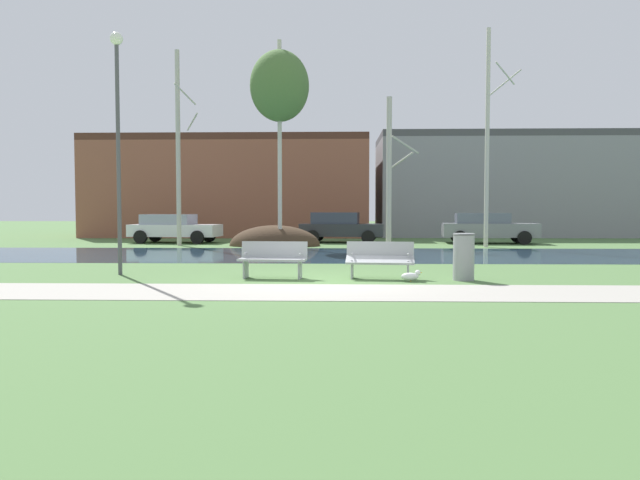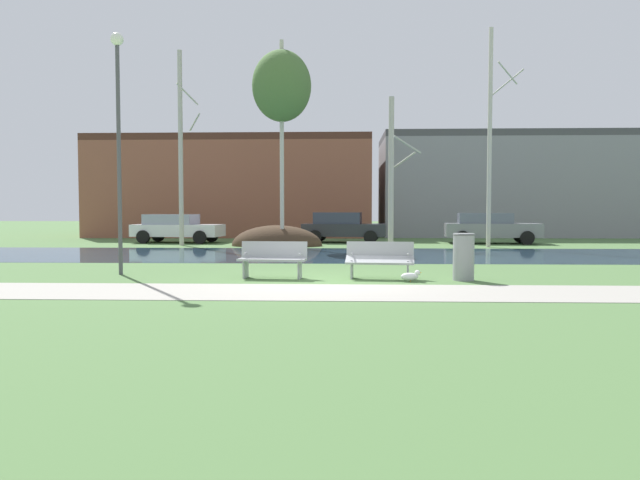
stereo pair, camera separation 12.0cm
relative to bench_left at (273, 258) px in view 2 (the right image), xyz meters
The scene contains 18 objects.
ground_plane 9.41m from the bench_left, 82.28° to the left, with size 120.00×120.00×0.00m, color #4C703D.
paved_path_strip 2.76m from the bench_left, 62.31° to the right, with size 60.00×2.39×0.01m, color #9E998E.
river_band 7.64m from the bench_left, 80.48° to the left, with size 80.00×7.24×0.01m, color #284256.
soil_mound 12.91m from the bench_left, 95.86° to the left, with size 4.09×2.65×1.86m, color #423021.
bench_left is the anchor object (origin of this frame).
bench_right 2.54m from the bench_left, ahead, with size 1.64×0.69×0.87m.
trash_bin 4.46m from the bench_left, ahead, with size 0.51×0.51×1.09m.
seagull 3.28m from the bench_left, 10.98° to the right, with size 0.48×0.18×0.27m.
streetlamp 5.28m from the bench_left, behind, with size 0.32×0.32×6.00m.
birch_far_left 14.79m from the bench_left, 113.59° to the left, with size 1.05×1.81×8.81m.
birch_left 13.88m from the bench_left, 94.77° to the left, with size 2.57×2.57×8.99m.
birch_center_left 13.31m from the bench_left, 72.99° to the left, with size 1.42×2.35×6.55m.
birch_center 15.23m from the bench_left, 56.73° to the left, with size 1.47×2.48×9.41m.
parked_van_nearest_white 16.47m from the bench_left, 113.38° to the left, with size 4.45×2.33×1.40m.
parked_sedan_second_dark 15.68m from the bench_left, 84.02° to the left, with size 4.21×2.32×1.49m.
parked_hatch_third_grey 17.40m from the bench_left, 59.86° to the left, with size 4.59×2.31×1.47m.
building_brick_low 25.16m from the bench_left, 101.74° to the left, with size 16.73×9.46×5.99m.
building_grey_warehouse 27.24m from the bench_left, 61.67° to the left, with size 17.58×6.85×6.21m.
Camera 2 is at (0.42, -13.59, 1.64)m, focal length 33.96 mm.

